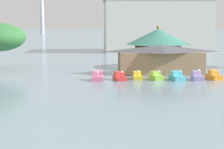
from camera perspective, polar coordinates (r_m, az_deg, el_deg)
pedal_boat_pink at (r=53.85m, az=-2.24°, el=-0.35°), size 1.79×2.66×1.47m
pedal_boat_red at (r=54.44m, az=1.19°, el=-0.34°), size 2.00×3.17×1.48m
pedal_boat_yellow at (r=55.16m, az=3.94°, el=-0.25°), size 1.36×2.41×1.50m
pedal_boat_lime at (r=54.98m, az=6.85°, el=-0.29°), size 1.98×2.65×1.54m
pedal_boat_cyan at (r=54.97m, az=10.01°, el=-0.31°), size 2.10×2.84×1.61m
pedal_boat_lavender at (r=55.73m, az=13.02°, el=-0.29°), size 1.51×2.70×1.75m
pedal_boat_orange at (r=56.98m, az=15.52°, el=-0.17°), size 1.93×2.83×1.49m
boathouse at (r=61.86m, az=7.53°, el=2.43°), size 14.96×6.14×4.77m
green_roof_pavilion at (r=70.55m, az=7.12°, el=4.53°), size 11.93×11.93×8.07m
background_building_block at (r=114.44m, az=6.84°, el=7.67°), size 31.99×17.11×16.28m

